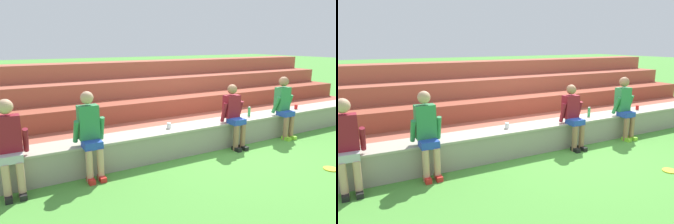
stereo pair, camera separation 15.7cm
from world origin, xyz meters
The scene contains 12 objects.
ground_plane centered at (0.00, 0.00, 0.00)m, with size 80.00×80.00×0.00m, color #4C9338.
stone_seating_wall centered at (0.00, 0.28, 0.29)m, with size 9.71×0.60×0.55m.
brick_bleachers centered at (0.00, 2.74, 0.63)m, with size 11.46×3.09×1.69m.
person_far_left centered at (-4.28, -0.03, 0.79)m, with size 0.53×0.49×1.44m.
person_left_of_center centered at (-3.08, 0.01, 0.79)m, with size 0.51×0.53×1.46m.
person_center centered at (0.01, 0.01, 0.74)m, with size 0.52×0.55×1.36m.
person_right_of_center centered at (1.52, -0.01, 0.79)m, with size 0.53×0.51×1.45m.
water_bottle_center_gap centered at (1.97, 0.31, 0.68)m, with size 0.07×0.07×0.27m.
water_bottle_near_left centered at (0.74, 0.32, 0.65)m, with size 0.07×0.07×0.22m.
plastic_cup_right_end centered at (-1.42, 0.31, 0.60)m, with size 0.09×0.09×0.11m, color white.
plastic_cup_left_end centered at (2.35, 0.30, 0.60)m, with size 0.08×0.08×0.11m, color red.
frisbee centered at (0.73, -1.80, 0.01)m, with size 0.25×0.25×0.02m, color yellow.
Camera 1 is at (-4.38, -4.89, 2.23)m, focal length 33.18 mm.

